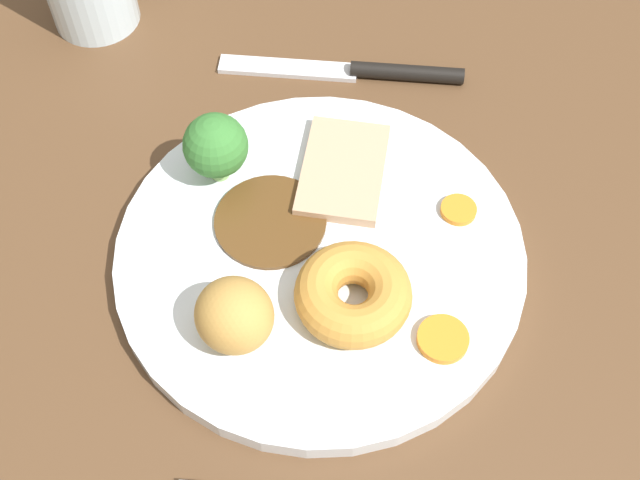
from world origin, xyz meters
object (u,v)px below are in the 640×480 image
dinner_plate (320,255)px  carrot_coin_back (458,210)px  meat_slice_main (343,170)px  roast_potato_left (234,315)px  yorkshire_pudding (353,294)px  carrot_coin_front (443,339)px  broccoli_floret (216,146)px  knife (363,71)px

dinner_plate → carrot_coin_back: 9.47cm
meat_slice_main → dinner_plate: bearing=168.8°
roast_potato_left → carrot_coin_back: size_ratio=2.00×
yorkshire_pudding → carrot_coin_front: yorkshire_pudding is taller
dinner_plate → roast_potato_left: (-6.11, 4.54, 2.81)cm
carrot_coin_front → carrot_coin_back: 9.47cm
carrot_coin_front → carrot_coin_back: bearing=-7.7°
dinner_plate → carrot_coin_front: (-6.02, -7.54, 0.97)cm
yorkshire_pudding → roast_potato_left: bearing=108.3°
roast_potato_left → broccoli_floret: bearing=12.0°
meat_slice_main → roast_potato_left: bearing=154.7°
broccoli_floret → meat_slice_main: bearing=-86.3°
roast_potato_left → broccoli_floret: size_ratio=0.91×
dinner_plate → carrot_coin_back: bearing=-69.1°
roast_potato_left → broccoli_floret: (11.63, 2.47, 0.84)cm
yorkshire_pudding → knife: 20.66cm
knife → roast_potato_left: bearing=75.5°
broccoli_floret → yorkshire_pudding: bearing=-135.7°
carrot_coin_front → dinner_plate: bearing=51.4°
meat_slice_main → carrot_coin_back: meat_slice_main is taller
dinner_plate → yorkshire_pudding: yorkshire_pudding is taller
carrot_coin_back → broccoli_floret: broccoli_floret is taller
meat_slice_main → broccoli_floret: (-0.54, 8.21, 2.55)cm
yorkshire_pudding → carrot_coin_back: (7.25, -6.64, -1.10)cm
meat_slice_main → carrot_coin_front: 13.65cm
carrot_coin_front → broccoli_floret: (11.54, 14.55, 2.68)cm
yorkshire_pudding → roast_potato_left: roast_potato_left is taller
broccoli_floret → knife: bearing=-39.9°
dinner_plate → yorkshire_pudding: bearing=-150.8°
roast_potato_left → yorkshire_pudding: bearing=-71.7°
yorkshire_pudding → carrot_coin_back: size_ratio=3.00×
dinner_plate → roast_potato_left: size_ratio=5.53×
roast_potato_left → knife: bearing=-16.7°
carrot_coin_back → broccoli_floret: size_ratio=0.46×
dinner_plate → broccoli_floret: size_ratio=5.06×
carrot_coin_front → broccoli_floret: size_ratio=0.60×
dinner_plate → roast_potato_left: 8.12cm
dinner_plate → meat_slice_main: (6.06, -1.20, 1.10)cm
meat_slice_main → knife: 10.73cm
knife → carrot_coin_back: bearing=118.3°
dinner_plate → roast_potato_left: roast_potato_left is taller
yorkshire_pudding → broccoli_floret: 13.26cm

